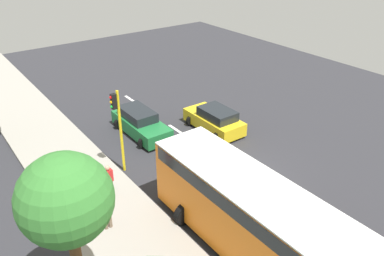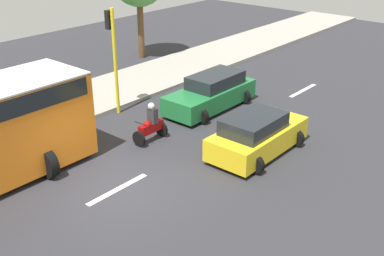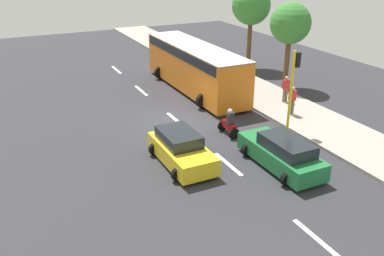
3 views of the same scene
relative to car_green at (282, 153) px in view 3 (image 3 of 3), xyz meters
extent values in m
cube|color=#2D2D33|center=(-2.02, 7.30, -0.76)|extent=(40.00, 60.00, 0.10)
cube|color=#9E998E|center=(4.98, 7.30, -0.64)|extent=(4.00, 60.00, 0.15)
cube|color=white|center=(-2.02, -4.70, -0.71)|extent=(0.20, 2.40, 0.01)
cube|color=white|center=(-2.02, 1.30, -0.71)|extent=(0.20, 2.40, 0.01)
cube|color=white|center=(-2.02, 7.30, -0.71)|extent=(0.20, 2.40, 0.01)
cube|color=white|center=(-2.02, 13.30, -0.71)|extent=(0.20, 2.40, 0.01)
cube|color=white|center=(-2.02, 19.30, -0.71)|extent=(0.20, 2.40, 0.01)
cube|color=#1E7238|center=(0.00, 0.09, -0.15)|extent=(1.73, 4.59, 0.80)
cube|color=#1E2328|center=(0.00, -0.28, 0.53)|extent=(1.46, 2.57, 0.56)
cylinder|color=black|center=(-0.76, 1.60, -0.39)|extent=(0.64, 0.22, 0.64)
cylinder|color=black|center=(0.76, 1.60, -0.39)|extent=(0.64, 0.22, 0.64)
cylinder|color=black|center=(-0.76, -1.43, -0.39)|extent=(0.64, 0.22, 0.64)
cylinder|color=black|center=(0.76, -1.43, -0.39)|extent=(0.64, 0.22, 0.64)
cube|color=yellow|center=(-3.94, 2.28, -0.15)|extent=(1.80, 4.09, 0.80)
cube|color=#1E2328|center=(-3.94, 2.61, 0.53)|extent=(1.51, 2.29, 0.56)
cylinder|color=black|center=(-3.15, 0.93, -0.39)|extent=(0.64, 0.22, 0.64)
cylinder|color=black|center=(-4.73, 0.93, -0.39)|extent=(0.64, 0.22, 0.64)
cylinder|color=black|center=(-3.15, 3.63, -0.39)|extent=(0.64, 0.22, 0.64)
cylinder|color=black|center=(-4.73, 3.63, -0.39)|extent=(0.64, 0.22, 0.64)
cube|color=orange|center=(1.42, 11.76, 0.94)|extent=(2.50, 11.00, 2.90)
cube|color=black|center=(1.42, 11.76, 2.04)|extent=(2.52, 10.56, 0.60)
cube|color=white|center=(1.42, 11.76, 2.41)|extent=(2.50, 11.00, 0.08)
cylinder|color=black|center=(0.32, 15.28, -0.21)|extent=(1.00, 0.30, 1.00)
cylinder|color=black|center=(2.52, 15.28, -0.21)|extent=(1.00, 0.30, 1.00)
cylinder|color=black|center=(0.32, 8.24, -0.21)|extent=(1.00, 0.30, 1.00)
cylinder|color=black|center=(2.52, 8.24, -0.21)|extent=(1.00, 0.30, 1.00)
cylinder|color=black|center=(-0.33, 4.74, -0.41)|extent=(0.60, 0.10, 0.60)
cylinder|color=black|center=(-0.33, 3.54, -0.41)|extent=(0.60, 0.10, 0.60)
cube|color=#990C0C|center=(-0.33, 4.09, -0.16)|extent=(0.28, 1.10, 0.36)
sphere|color=#990C0C|center=(-0.33, 4.29, 0.02)|extent=(0.32, 0.32, 0.32)
cylinder|color=black|center=(-0.33, 4.64, 0.19)|extent=(0.55, 0.04, 0.04)
cube|color=#333338|center=(-0.33, 3.99, 0.29)|extent=(0.36, 0.24, 0.60)
sphere|color=silver|center=(-0.33, 4.04, 0.69)|extent=(0.26, 0.26, 0.26)
cylinder|color=#72604C|center=(5.30, 6.71, -0.14)|extent=(0.16, 0.16, 0.85)
cylinder|color=#72604C|center=(5.50, 6.71, -0.14)|extent=(0.16, 0.16, 0.85)
cube|color=red|center=(5.40, 6.71, 0.59)|extent=(0.40, 0.24, 0.60)
sphere|color=tan|center=(5.40, 6.71, 1.02)|extent=(0.22, 0.22, 0.22)
cylinder|color=#72604C|center=(4.28, 4.80, -0.14)|extent=(0.16, 0.16, 0.85)
cylinder|color=#72604C|center=(4.48, 4.80, -0.14)|extent=(0.16, 0.16, 0.85)
cube|color=red|center=(4.38, 4.80, 0.59)|extent=(0.40, 0.24, 0.60)
sphere|color=tan|center=(4.38, 4.80, 1.02)|extent=(0.22, 0.22, 0.22)
cylinder|color=yellow|center=(2.73, 3.03, 1.54)|extent=(0.14, 0.14, 4.50)
cube|color=black|center=(2.95, 3.03, 3.29)|extent=(0.24, 0.24, 0.76)
sphere|color=red|center=(3.07, 3.03, 3.53)|extent=(0.16, 0.16, 0.16)
sphere|color=#F2A50C|center=(3.07, 3.03, 3.29)|extent=(0.16, 0.16, 0.16)
sphere|color=green|center=(3.07, 3.03, 3.05)|extent=(0.16, 0.16, 0.16)
cylinder|color=brown|center=(8.15, 15.21, 1.28)|extent=(0.36, 0.36, 3.98)
sphere|color=#387F33|center=(8.15, 15.21, 4.34)|extent=(3.08, 3.08, 3.08)
cylinder|color=brown|center=(7.66, 9.62, 1.05)|extent=(0.36, 0.36, 3.53)
sphere|color=#387F33|center=(7.66, 9.62, 3.80)|extent=(2.81, 2.81, 2.81)
camera|label=1|loc=(10.02, 18.90, 10.76)|focal=36.36mm
camera|label=2|loc=(-12.22, 15.67, 7.30)|focal=44.94mm
camera|label=3|loc=(-11.00, -13.21, 8.55)|focal=38.72mm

